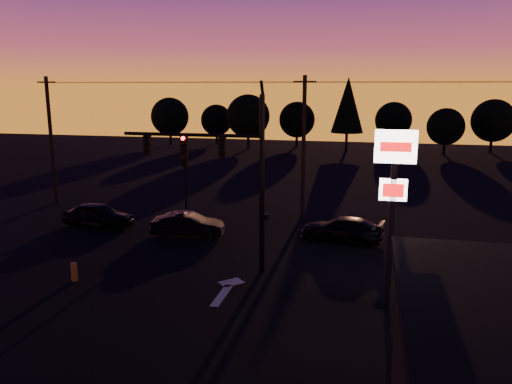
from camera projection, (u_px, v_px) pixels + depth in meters
ground at (202, 304)px, 19.44m from camera, size 120.00×120.00×0.00m
lane_arrow at (227, 289)px, 20.92m from camera, size 1.20×3.10×0.01m
traffic_signal_mast at (227, 164)px, 22.24m from camera, size 6.79×0.52×8.58m
secondary_signal at (185, 176)px, 30.89m from camera, size 0.30×0.31×4.35m
pylon_sign at (394, 181)px, 18.30m from camera, size 1.50×0.28×6.80m
utility_pole_0 at (51, 140)px, 35.34m from camera, size 1.40×0.26×9.00m
utility_pole_1 at (304, 147)px, 31.38m from camera, size 1.40×0.26×9.00m
power_wires at (305, 82)px, 30.55m from camera, size 36.00×1.22×0.07m
bollard at (74, 272)px, 21.73m from camera, size 0.27×0.27×0.82m
tree_0 at (170, 116)px, 71.08m from camera, size 5.36×5.36×6.74m
tree_1 at (216, 120)px, 72.75m from camera, size 4.54×4.54×5.71m
tree_2 at (248, 116)px, 66.47m from camera, size 5.77×5.78×7.26m
tree_3 at (297, 120)px, 69.09m from camera, size 4.95×4.95×6.22m
tree_4 at (348, 105)px, 64.24m from camera, size 4.18×4.18×9.50m
tree_5 at (393, 120)px, 68.14m from camera, size 4.95×4.95×6.22m
tree_6 at (446, 127)px, 61.17m from camera, size 4.54×4.54×5.71m
tree_7 at (493, 121)px, 62.58m from camera, size 5.36×5.36×6.74m
car_left at (98, 215)px, 30.02m from camera, size 4.44×2.12×1.46m
car_mid at (188, 225)px, 28.20m from camera, size 4.22×2.01×1.34m
car_right at (341, 229)px, 27.29m from camera, size 4.85×2.71×1.33m
suv_parked at (446, 326)px, 16.09m from camera, size 2.97×5.57×1.49m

